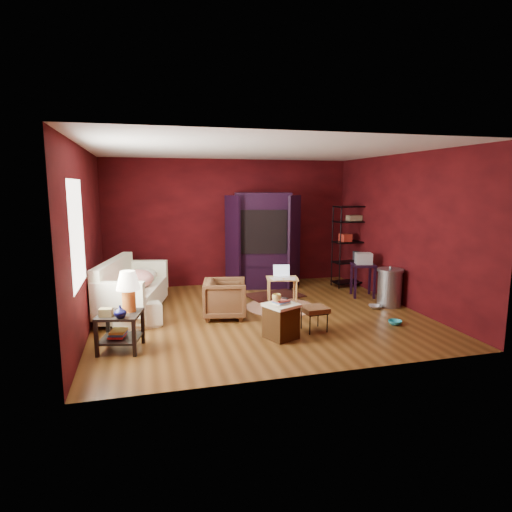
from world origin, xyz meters
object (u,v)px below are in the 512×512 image
(hamper, at_px, (281,320))
(wire_shelving, at_px, (354,242))
(side_table, at_px, (124,303))
(sofa, at_px, (131,292))
(tv_armoire, at_px, (263,239))
(laptop_desk, at_px, (282,280))
(armchair, at_px, (225,297))

(hamper, xyz_separation_m, wire_shelving, (2.59, 2.77, 0.71))
(side_table, bearing_deg, wire_shelving, 28.72)
(sofa, xyz_separation_m, hamper, (2.14, -1.85, -0.11))
(hamper, relative_size, tv_armoire, 0.29)
(laptop_desk, xyz_separation_m, tv_armoire, (0.01, 1.40, 0.63))
(sofa, bearing_deg, laptop_desk, -97.55)
(side_table, distance_m, hamper, 2.23)
(tv_armoire, height_order, wire_shelving, tv_armoire)
(side_table, height_order, wire_shelving, wire_shelving)
(laptop_desk, height_order, wire_shelving, wire_shelving)
(armchair, height_order, wire_shelving, wire_shelving)
(laptop_desk, distance_m, tv_armoire, 1.54)
(tv_armoire, relative_size, wire_shelving, 1.16)
(armchair, relative_size, tv_armoire, 0.35)
(sofa, bearing_deg, wire_shelving, -85.38)
(hamper, height_order, laptop_desk, laptop_desk)
(wire_shelving, bearing_deg, sofa, -172.12)
(hamper, distance_m, wire_shelving, 3.86)
(armchair, height_order, hamper, armchair)
(side_table, relative_size, hamper, 1.81)
(armchair, distance_m, tv_armoire, 2.44)
(sofa, relative_size, side_table, 1.80)
(armchair, distance_m, laptop_desk, 1.35)
(laptop_desk, bearing_deg, sofa, -169.33)
(laptop_desk, relative_size, wire_shelving, 0.40)
(armchair, xyz_separation_m, hamper, (0.60, -1.21, -0.09))
(tv_armoire, bearing_deg, hamper, -89.44)
(side_table, xyz_separation_m, hamper, (2.19, -0.16, -0.38))
(side_table, distance_m, laptop_desk, 3.25)
(armchair, distance_m, side_table, 1.93)
(tv_armoire, distance_m, wire_shelving, 2.02)
(hamper, bearing_deg, tv_armoire, 79.08)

